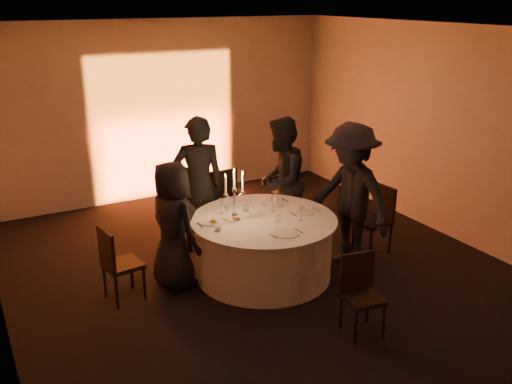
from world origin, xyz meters
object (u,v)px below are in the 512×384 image
banquet_table (264,247)px  chair_left (116,261)px  guest_right (350,196)px  coffee_cup (219,228)px  chair_back_left (219,198)px  chair_right (377,215)px  chair_front (360,289)px  guest_back_right (281,181)px  guest_back_left (199,185)px  candelabra (234,203)px  chair_back_right (283,195)px  guest_left (173,226)px

banquet_table → chair_left: bearing=172.3°
chair_left → guest_right: 2.98m
chair_left → coffee_cup: (1.13, -0.32, 0.29)m
chair_back_left → chair_right: (1.67, -1.49, -0.06)m
chair_left → chair_front: 2.73m
chair_right → guest_back_right: bearing=-137.8°
chair_front → chair_left: bearing=147.9°
banquet_table → guest_back_left: (-0.39, 1.09, 0.56)m
chair_front → guest_right: 1.65m
coffee_cup → candelabra: size_ratio=0.16×
candelabra → chair_front: bearing=-69.4°
chair_left → guest_right: (2.91, -0.47, 0.43)m
candelabra → chair_back_right: bearing=37.9°
chair_back_left → chair_front: 2.95m
guest_back_left → chair_left: bearing=51.3°
chair_back_right → guest_back_left: bearing=-36.4°
chair_back_left → banquet_table: bearing=87.2°
chair_back_right → chair_right: bearing=84.3°
candelabra → guest_left: bearing=165.9°
chair_right → chair_front: 2.04m
chair_left → chair_back_right: chair_back_right is taller
chair_back_right → chair_front: chair_back_right is taller
chair_front → guest_back_right: size_ratio=0.47×
guest_left → chair_front: bearing=-158.5°
guest_left → guest_right: size_ratio=0.83×
guest_right → coffee_cup: bearing=-106.2°
chair_left → chair_back_left: bearing=-66.3°
banquet_table → guest_left: (-1.07, 0.28, 0.40)m
banquet_table → guest_back_right: 1.21m
chair_right → guest_right: size_ratio=0.50×
chair_left → chair_right: bearing=-104.1°
chair_right → banquet_table: bearing=-97.7°
chair_back_left → coffee_cup: (-0.68, -1.46, 0.21)m
chair_left → guest_back_left: (1.39, 0.85, 0.43)m
chair_front → guest_right: bearing=66.4°
chair_right → candelabra: candelabra is taller
chair_back_left → candelabra: size_ratio=1.56×
banquet_table → chair_front: chair_front is taller
banquet_table → guest_back_left: guest_back_left is taller
chair_front → coffee_cup: size_ratio=7.73×
chair_front → coffee_cup: (-0.92, 1.48, 0.33)m
guest_right → candelabra: guest_right is taller
chair_back_right → guest_back_left: size_ratio=0.54×
banquet_table → guest_back_right: bearing=48.4°
chair_back_left → chair_back_right: bearing=162.3°
banquet_table → guest_back_right: guest_back_right is taller
chair_left → chair_back_right: bearing=-80.7°
banquet_table → coffee_cup: bearing=-172.7°
banquet_table → coffee_cup: (-0.65, -0.08, 0.42)m
chair_back_left → chair_right: 2.24m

